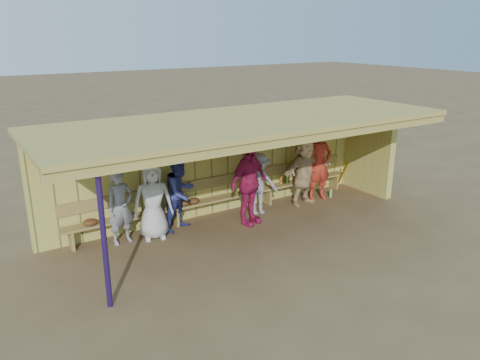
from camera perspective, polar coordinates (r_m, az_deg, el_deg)
name	(u,v)px	position (r m, az deg, el deg)	size (l,w,h in m)	color
ground	(248,228)	(10.57, 1.03, -5.92)	(90.00, 90.00, 0.00)	brown
player_a	(121,207)	(9.91, -14.36, -3.20)	(0.58, 0.38, 1.58)	gray
player_b	(153,201)	(9.98, -10.58, -2.47)	(0.82, 0.54, 1.69)	beige
player_c	(180,193)	(10.34, -7.30, -1.55)	(0.83, 0.64, 1.70)	navy
player_d	(249,183)	(10.51, 1.09, -0.36)	(1.15, 0.48, 1.96)	#AC1B4C
player_e	(259,184)	(11.19, 2.29, -0.45)	(0.97, 0.56, 1.51)	gray
player_f	(304,170)	(11.89, 7.80, 1.17)	(1.65, 0.52, 1.78)	tan
player_g	(320,165)	(12.25, 9.67, 1.87)	(0.69, 0.45, 1.90)	red
dugout_structure	(246,147)	(10.78, 0.78, 4.06)	(8.80, 3.20, 2.50)	#C1B652
bench	(223,193)	(11.26, -2.10, -1.54)	(7.60, 0.34, 0.93)	#9D8343
dugout_equipment	(197,202)	(10.82, -5.27, -2.63)	(7.07, 0.62, 0.80)	gold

